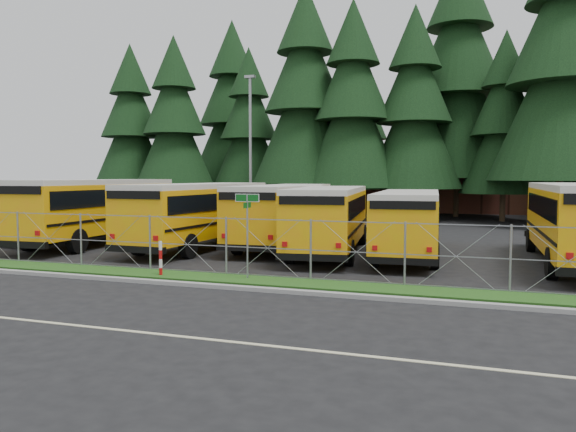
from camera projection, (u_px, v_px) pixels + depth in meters
The scene contains 26 objects.
ground at pixel (265, 272), 19.74m from camera, with size 120.00×120.00×0.00m, color black.
curb at pixel (227, 287), 16.82m from camera, with size 50.00×0.25×0.12m, color gray.
grass_verge at pixel (245, 280), 18.14m from camera, with size 50.00×1.40×0.06m, color #204814.
road_lane_line at pixel (130, 331), 12.20m from camera, with size 50.00×0.12×0.01m, color beige.
chainlink_fence at pixel (253, 247), 18.73m from camera, with size 44.00×0.10×2.00m, color gray, non-canonical shape.
brick_building at pixel (470, 180), 55.27m from camera, with size 22.00×10.00×6.00m, color brown.
bus_0 at pixel (73, 212), 30.91m from camera, with size 2.60×11.01×2.89m, color #E2AE07, non-canonical shape.
bus_1 at pixel (101, 212), 28.14m from camera, with size 2.90×12.29×3.22m, color #E2AE07, non-canonical shape.
bus_3 at pixel (203, 216), 26.46m from camera, with size 2.74×11.61×3.04m, color #E2AE07, non-canonical shape.
bus_4 at pixel (285, 216), 26.95m from camera, with size 2.68×11.33×2.97m, color #E2AE07, non-canonical shape.
bus_5 at pixel (330, 221), 24.45m from camera, with size 2.61×11.07×2.90m, color #E2AE07, non-canonical shape.
bus_6 at pixel (409, 224), 23.46m from camera, with size 2.48×10.50×2.75m, color #E2AE07, non-canonical shape.
street_sign at pixel (247, 218), 18.16m from camera, with size 0.84×0.55×2.81m.
striped_bollard at pixel (161, 259), 18.85m from camera, with size 0.11×0.11×1.20m, color #B20C0C.
light_standard at pixel (250, 145), 37.87m from camera, with size 0.70×0.35×10.14m.
conifer_0 at pixel (131, 129), 51.31m from camera, with size 6.98×6.98×15.44m, color black, non-canonical shape.
conifer_1 at pixel (175, 126), 48.85m from camera, with size 7.06×7.06×15.60m, color black, non-canonical shape.
conifer_2 at pixel (249, 131), 50.25m from camera, with size 6.73×6.73×14.88m, color black, non-canonical shape.
conifer_3 at pixel (305, 101), 46.08m from camera, with size 8.66×8.66×19.14m, color black, non-canonical shape.
conifer_4 at pixel (353, 110), 43.82m from camera, with size 7.76×7.76×17.16m, color black, non-canonical shape.
conifer_5 at pixel (414, 113), 43.49m from camera, with size 7.52×7.52×16.63m, color black, non-canonical shape.
conifer_6 at pixel (504, 126), 41.95m from camera, with size 6.46×6.46×14.28m, color black, non-canonical shape.
conifer_7 at pixel (564, 69), 37.44m from camera, with size 9.52×9.52×21.05m, color black, non-canonical shape.
conifer_10 at pixel (233, 116), 55.87m from camera, with size 8.51×8.51×18.83m, color black, non-canonical shape.
conifer_11 at pixel (359, 132), 52.69m from camera, with size 6.86×6.86×15.17m, color black, non-canonical shape.
conifer_12 at pixel (459, 84), 46.51m from camera, with size 10.01×10.01×22.13m, color black, non-canonical shape.
Camera 1 is at (7.19, -18.20, 3.36)m, focal length 35.00 mm.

